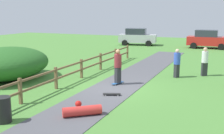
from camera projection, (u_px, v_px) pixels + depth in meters
ground_plane at (115, 88)px, 14.28m from camera, size 60.00×60.00×0.00m
asphalt_path at (115, 88)px, 14.28m from camera, size 2.40×28.00×0.02m
wooden_fence at (70, 71)px, 15.16m from camera, size 0.12×18.12×1.10m
bush_large at (7, 63)px, 16.03m from camera, size 4.33×5.19×1.81m
trash_bin at (3, 110)px, 9.77m from camera, size 0.56×0.56×0.90m
skater_riding at (118, 65)px, 14.75m from camera, size 0.48×0.82×1.84m
skater_fallen at (82, 110)px, 10.46m from camera, size 1.33×1.37×0.36m
skateboard_loose at (112, 94)px, 12.93m from camera, size 0.82×0.47×0.08m
bystander_white at (205, 60)px, 16.81m from camera, size 0.52×0.52×1.72m
bystander_blue at (177, 62)px, 16.42m from camera, size 0.50×0.50×1.67m
parked_car_silver at (137, 37)px, 32.65m from camera, size 4.42×2.51×1.92m
parked_car_red at (208, 39)px, 29.67m from camera, size 4.22×2.03×1.92m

